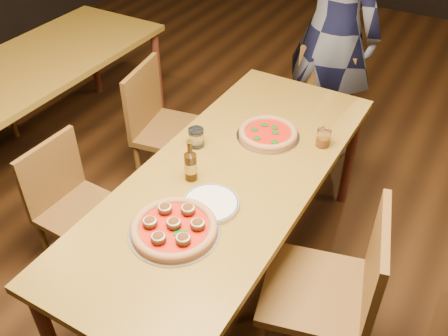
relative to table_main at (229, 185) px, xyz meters
The scene contains 14 objects.
ground 0.68m from the table_main, ahead, with size 9.00×9.00×0.00m, color black.
table_main is the anchor object (origin of this frame).
table_left 1.73m from the table_main, 169.99° to the left, with size 0.80×2.00×0.75m.
chair_main_nw 0.83m from the table_main, 156.24° to the right, with size 0.39×0.39×0.83m, color brown, non-canonical shape.
chair_main_sw 0.89m from the table_main, 143.69° to the left, with size 0.42×0.42×0.91m, color brown, non-canonical shape.
chair_main_e 0.64m from the table_main, 21.99° to the right, with size 0.45×0.45×0.97m, color brown, non-canonical shape.
chair_end 1.23m from the table_main, 91.32° to the left, with size 0.39×0.39×0.84m, color brown, non-canonical shape.
pizza_meatball 0.46m from the table_main, 91.16° to the right, with size 0.39×0.39×0.07m.
pizza_margherita 0.38m from the table_main, 86.38° to the left, with size 0.33×0.33×0.04m.
plate_stack 0.26m from the table_main, 80.40° to the right, with size 0.25×0.25×0.02m, color white.
beer_bottle 0.23m from the table_main, 138.68° to the right, with size 0.06×0.06×0.21m.
water_glass 0.31m from the table_main, 155.84° to the left, with size 0.08×0.08×0.10m, color white.
amber_glass 0.55m from the table_main, 55.85° to the left, with size 0.07×0.07×0.09m, color #AA5613.
diner 1.50m from the table_main, 91.74° to the left, with size 0.69×0.45×1.88m, color black.
Camera 1 is at (0.90, -1.61, 2.26)m, focal length 40.00 mm.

